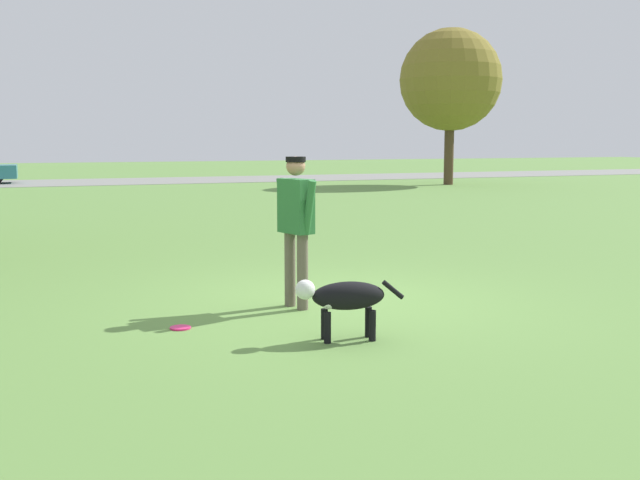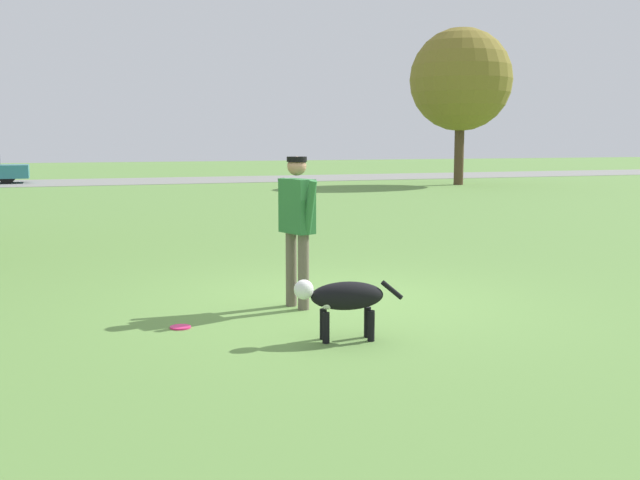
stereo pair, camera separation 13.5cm
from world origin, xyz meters
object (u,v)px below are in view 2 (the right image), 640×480
at_px(person, 297,218).
at_px(frisbee, 180,327).
at_px(dog, 342,298).
at_px(tree_far_right, 461,80).

xyz_separation_m(person, frisbee, (-1.46, -0.50, -1.05)).
bearing_deg(frisbee, dog, -36.00).
height_order(dog, tree_far_right, tree_far_right).
distance_m(dog, frisbee, 1.80).
distance_m(person, dog, 1.66).
relative_size(person, frisbee, 8.04).
height_order(person, frisbee, person).
xyz_separation_m(dog, tree_far_right, (14.28, 22.14, 4.09)).
bearing_deg(person, frisbee, -88.34).
distance_m(dog, tree_far_right, 26.66).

